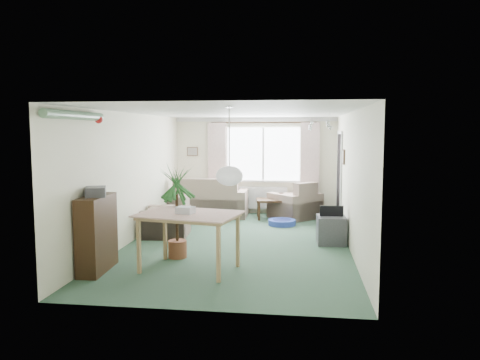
# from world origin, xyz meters

# --- Properties ---
(ground) EXTENTS (6.50, 6.50, 0.00)m
(ground) POSITION_xyz_m (0.00, 0.00, 0.00)
(ground) COLOR #32533E
(window) EXTENTS (1.80, 0.03, 1.30)m
(window) POSITION_xyz_m (0.20, 3.23, 1.50)
(window) COLOR white
(curtain_rod) EXTENTS (2.60, 0.03, 0.03)m
(curtain_rod) POSITION_xyz_m (0.20, 3.15, 2.27)
(curtain_rod) COLOR black
(curtain_left) EXTENTS (0.45, 0.08, 2.00)m
(curtain_left) POSITION_xyz_m (-0.95, 3.13, 1.27)
(curtain_left) COLOR beige
(curtain_right) EXTENTS (0.45, 0.08, 2.00)m
(curtain_right) POSITION_xyz_m (1.35, 3.13, 1.27)
(curtain_right) COLOR beige
(radiator) EXTENTS (1.20, 0.10, 0.55)m
(radiator) POSITION_xyz_m (0.20, 3.19, 0.40)
(radiator) COLOR white
(doorway) EXTENTS (0.03, 0.95, 2.00)m
(doorway) POSITION_xyz_m (1.99, 2.20, 1.00)
(doorway) COLOR black
(pendant_lamp) EXTENTS (0.36, 0.36, 0.36)m
(pendant_lamp) POSITION_xyz_m (0.20, -2.30, 1.48)
(pendant_lamp) COLOR white
(tinsel_garland) EXTENTS (1.60, 1.60, 0.12)m
(tinsel_garland) POSITION_xyz_m (-1.92, -2.30, 2.28)
(tinsel_garland) COLOR #196626
(bauble_cluster_a) EXTENTS (0.20, 0.20, 0.20)m
(bauble_cluster_a) POSITION_xyz_m (1.30, 0.90, 2.22)
(bauble_cluster_a) COLOR silver
(bauble_cluster_b) EXTENTS (0.20, 0.20, 0.20)m
(bauble_cluster_b) POSITION_xyz_m (1.60, -0.30, 2.22)
(bauble_cluster_b) COLOR silver
(wall_picture_back) EXTENTS (0.28, 0.03, 0.22)m
(wall_picture_back) POSITION_xyz_m (-1.60, 3.23, 1.55)
(wall_picture_back) COLOR brown
(wall_picture_right) EXTENTS (0.03, 0.24, 0.30)m
(wall_picture_right) POSITION_xyz_m (1.98, 1.20, 1.55)
(wall_picture_right) COLOR brown
(sofa) EXTENTS (1.92, 1.04, 0.95)m
(sofa) POSITION_xyz_m (-1.10, 2.75, 0.47)
(sofa) COLOR #C6AA95
(sofa) RESTS_ON ground
(armchair_corner) EXTENTS (1.36, 1.35, 0.88)m
(armchair_corner) POSITION_xyz_m (1.00, 2.73, 0.44)
(armchair_corner) COLOR #C2B492
(armchair_corner) RESTS_ON ground
(armchair_left) EXTENTS (0.93, 0.97, 0.81)m
(armchair_left) POSITION_xyz_m (-1.50, 0.49, 0.40)
(armchair_left) COLOR beige
(armchair_left) RESTS_ON ground
(coffee_table) EXTENTS (1.10, 0.70, 0.46)m
(coffee_table) POSITION_xyz_m (0.61, 2.59, 0.23)
(coffee_table) COLOR black
(coffee_table) RESTS_ON ground
(photo_frame) EXTENTS (0.12, 0.05, 0.16)m
(photo_frame) POSITION_xyz_m (0.68, 2.56, 0.54)
(photo_frame) COLOR brown
(photo_frame) RESTS_ON coffee_table
(bookshelf) EXTENTS (0.35, 0.93, 1.12)m
(bookshelf) POSITION_xyz_m (-1.84, -1.92, 0.56)
(bookshelf) COLOR black
(bookshelf) RESTS_ON ground
(hifi_box) EXTENTS (0.39, 0.43, 0.14)m
(hifi_box) POSITION_xyz_m (-1.81, -1.98, 1.19)
(hifi_box) COLOR #3E3D43
(hifi_box) RESTS_ON bookshelf
(houseplant) EXTENTS (0.74, 0.74, 1.52)m
(houseplant) POSITION_xyz_m (-0.86, -1.06, 0.76)
(houseplant) COLOR #296121
(houseplant) RESTS_ON ground
(dining_table) EXTENTS (1.49, 1.15, 0.84)m
(dining_table) POSITION_xyz_m (-0.49, -1.70, 0.42)
(dining_table) COLOR tan
(dining_table) RESTS_ON ground
(gift_box) EXTENTS (0.29, 0.24, 0.12)m
(gift_box) POSITION_xyz_m (-0.55, -1.73, 0.90)
(gift_box) COLOR silver
(gift_box) RESTS_ON dining_table
(tv_cube) EXTENTS (0.54, 0.59, 0.51)m
(tv_cube) POSITION_xyz_m (1.70, 0.25, 0.26)
(tv_cube) COLOR #353438
(tv_cube) RESTS_ON ground
(pet_bed) EXTENTS (0.70, 0.70, 0.12)m
(pet_bed) POSITION_xyz_m (0.73, 1.82, 0.06)
(pet_bed) COLOR #204D95
(pet_bed) RESTS_ON ground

